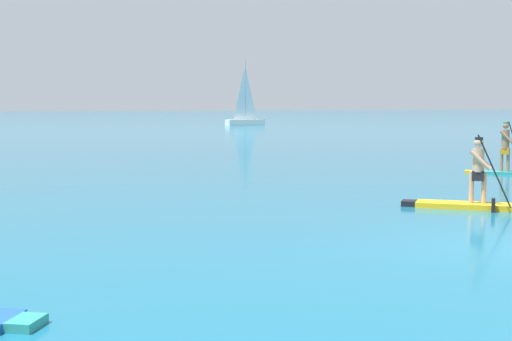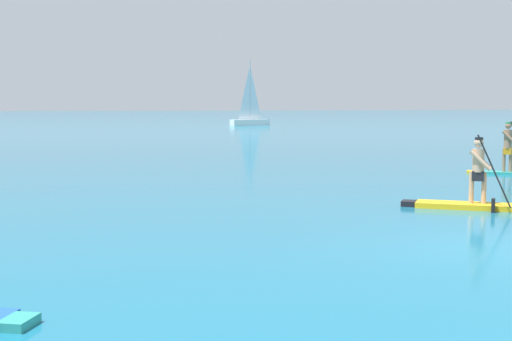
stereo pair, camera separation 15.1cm
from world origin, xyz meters
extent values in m
cube|color=teal|center=(-7.72, -2.47, 0.05)|extent=(0.46, 0.54, 0.10)
cube|color=yellow|center=(1.78, 4.22, 0.06)|extent=(2.63, 2.06, 0.12)
cube|color=black|center=(0.52, 5.04, 0.06)|extent=(0.51, 0.54, 0.12)
cylinder|color=tan|center=(1.90, 4.14, 0.48)|extent=(0.11, 0.11, 0.71)
cylinder|color=tan|center=(1.67, 4.29, 0.48)|extent=(0.11, 0.11, 0.71)
cube|color=black|center=(1.79, 4.22, 0.75)|extent=(0.34, 0.33, 0.22)
cylinder|color=tan|center=(1.79, 4.22, 1.10)|extent=(0.26, 0.26, 0.52)
sphere|color=tan|center=(1.79, 4.22, 1.49)|extent=(0.21, 0.21, 0.21)
cylinder|color=black|center=(1.79, 4.22, 1.59)|extent=(0.18, 0.18, 0.06)
cylinder|color=tan|center=(1.91, 4.32, 1.11)|extent=(0.43, 0.34, 0.48)
cylinder|color=tan|center=(1.75, 4.06, 1.11)|extent=(0.43, 0.34, 0.48)
cylinder|color=black|center=(1.83, 3.64, 0.90)|extent=(0.63, 0.44, 1.60)
cube|color=black|center=(1.83, 3.64, 0.14)|extent=(0.18, 0.21, 0.32)
cube|color=teal|center=(7.36, 11.21, 0.04)|extent=(2.31, 1.91, 0.08)
cube|color=yellow|center=(6.27, 12.00, 0.04)|extent=(0.46, 0.48, 0.08)
cylinder|color=#997051|center=(7.28, 11.27, 0.47)|extent=(0.11, 0.11, 0.78)
cylinder|color=#997051|center=(7.11, 11.39, 0.47)|extent=(0.11, 0.11, 0.78)
cube|color=orange|center=(7.20, 11.33, 0.77)|extent=(0.34, 0.33, 0.22)
cylinder|color=#997051|center=(7.20, 11.33, 1.18)|extent=(0.26, 0.26, 0.63)
sphere|color=#997051|center=(7.20, 11.33, 1.62)|extent=(0.21, 0.21, 0.21)
cylinder|color=#338C4C|center=(7.20, 11.33, 1.72)|extent=(0.18, 0.18, 0.06)
cylinder|color=#997051|center=(7.33, 11.42, 1.23)|extent=(0.42, 0.35, 0.49)
cylinder|color=#997051|center=(7.15, 11.18, 1.23)|extent=(0.42, 0.35, 0.49)
cube|color=white|center=(12.11, 66.50, 0.32)|extent=(4.50, 2.22, 0.63)
cylinder|color=#B2B2B7|center=(12.11, 66.50, 3.82)|extent=(0.12, 0.12, 6.38)
pyramid|color=white|center=(12.11, 66.50, 3.58)|extent=(1.93, 0.61, 5.70)
camera|label=1|loc=(-7.35, -10.54, 2.38)|focal=52.09mm
camera|label=2|loc=(-7.21, -10.58, 2.38)|focal=52.09mm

